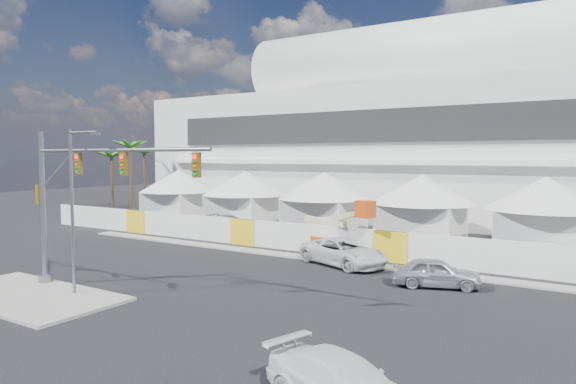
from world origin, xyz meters
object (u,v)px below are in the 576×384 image
Objects in this scene: sedan_silver at (436,273)px; lot_car_a at (552,254)px; traffic_mast at (72,200)px; streetlight_median at (75,200)px; pickup_near at (343,384)px; boom_lift at (322,236)px; pickup_curb at (344,252)px; lot_car_c at (230,223)px.

sedan_silver is 10.82m from lot_car_a.
streetlight_median is (1.07, -0.59, 0.09)m from traffic_mast.
pickup_near is 17.96m from traffic_mast.
boom_lift reaches higher than pickup_near.
pickup_curb reaches higher than sedan_silver.
boom_lift is at bearing 71.84° from traffic_mast.
sedan_silver is 24.21m from lot_car_c.
traffic_mast reaches higher than boom_lift.
pickup_near is 16.84m from streetlight_median.
streetlight_median is at bearing 165.38° from lot_car_a.
pickup_curb is at bearing 59.52° from streetlight_median.
pickup_curb reaches higher than pickup_near.
lot_car_c is (-23.60, 24.63, -0.02)m from pickup_near.
traffic_mast is 1.50× the size of streetlight_median.
streetlight_median is (-16.03, 3.25, 4.03)m from pickup_near.
pickup_near is at bearing -133.33° from pickup_curb.
sedan_silver is 18.63m from streetlight_median.
traffic_mast is at bearing 105.39° from sedan_silver.
traffic_mast is at bearing -87.27° from boom_lift.
pickup_near reaches higher than lot_car_c.
pickup_curb is 0.74× the size of boom_lift.
lot_car_a is at bearing -34.86° from pickup_curb.
lot_car_a is (2.90, 24.24, -0.07)m from pickup_near.
lot_car_a is at bearing 47.95° from streetlight_median.
pickup_near is (1.66, -14.42, -0.04)m from sedan_silver.
pickup_curb is 1.24× the size of lot_car_c.
traffic_mast reaches higher than pickup_near.
pickup_curb is 1.53× the size of lot_car_a.
lot_car_c is (-21.95, 10.21, -0.06)m from sedan_silver.
traffic_mast reaches higher than lot_car_c.
boom_lift reaches higher than sedan_silver.
pickup_curb is (-6.46, 2.27, 0.07)m from sedan_silver.
boom_lift is at bearing -105.31° from lot_car_c.
traffic_mast is (6.51, -20.79, 3.95)m from lot_car_c.
traffic_mast reaches higher than sedan_silver.
pickup_curb is 0.50× the size of traffic_mast.
pickup_curb is at bearing 55.05° from traffic_mast.
sedan_silver is 1.14× the size of lot_car_a.
boom_lift reaches higher than pickup_curb.
traffic_mast is 1.23m from streetlight_median.
lot_car_a is (4.56, 9.81, -0.12)m from sedan_silver.
sedan_silver reaches higher than pickup_near.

